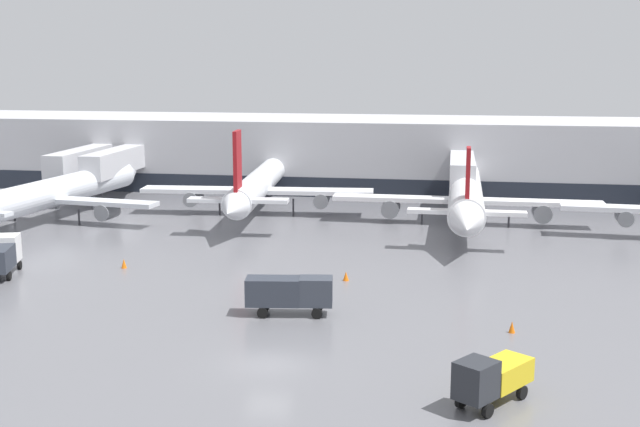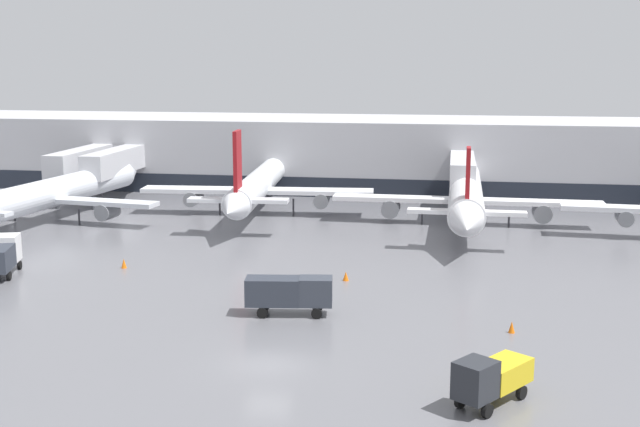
# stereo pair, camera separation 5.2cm
# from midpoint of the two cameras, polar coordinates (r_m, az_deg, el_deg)

# --- Properties ---
(ground_plane) EXTENTS (320.00, 320.00, 0.00)m
(ground_plane) POSITION_cam_midpoint_polar(r_m,az_deg,el_deg) (44.82, -3.76, -10.63)
(ground_plane) COLOR slate
(terminal_building) EXTENTS (160.00, 29.90, 9.00)m
(terminal_building) POSITION_cam_midpoint_polar(r_m,az_deg,el_deg) (103.53, 3.85, 4.26)
(terminal_building) COLOR #B2B2B7
(terminal_building) RESTS_ON ground_plane
(parked_jet_1) EXTENTS (24.03, 35.70, 9.73)m
(parked_jet_1) POSITION_cam_midpoint_polar(r_m,az_deg,el_deg) (86.52, -18.73, 1.33)
(parked_jet_1) COLOR silver
(parked_jet_1) RESTS_ON ground_plane
(parked_jet_2) EXTENTS (26.85, 35.28, 9.08)m
(parked_jet_2) POSITION_cam_midpoint_polar(r_m,az_deg,el_deg) (81.84, 10.30, 1.32)
(parked_jet_2) COLOR white
(parked_jet_2) RESTS_ON ground_plane
(parked_jet_5) EXTENTS (25.03, 32.57, 9.98)m
(parked_jet_5) POSITION_cam_midpoint_polar(r_m,az_deg,el_deg) (85.90, -4.54, 1.96)
(parked_jet_5) COLOR silver
(parked_jet_5) RESTS_ON ground_plane
(service_truck_0) EXTENTS (3.20, 5.55, 2.82)m
(service_truck_0) POSITION_cam_midpoint_polar(r_m,az_deg,el_deg) (66.58, -21.69, -2.75)
(service_truck_0) COLOR #2D333D
(service_truck_0) RESTS_ON ground_plane
(service_truck_1) EXTENTS (4.12, 4.82, 2.53)m
(service_truck_1) POSITION_cam_midpoint_polar(r_m,az_deg,el_deg) (40.20, 12.03, -11.30)
(service_truck_1) COLOR gold
(service_truck_1) RESTS_ON ground_plane
(service_truck_2) EXTENTS (5.79, 2.34, 2.53)m
(service_truck_2) POSITION_cam_midpoint_polar(r_m,az_deg,el_deg) (52.40, -2.25, -5.58)
(service_truck_2) COLOR #2D333D
(service_truck_2) RESTS_ON ground_plane
(traffic_cone_0) EXTENTS (0.46, 0.46, 0.70)m
(traffic_cone_0) POSITION_cam_midpoint_polar(r_m,az_deg,el_deg) (60.67, 1.83, -4.47)
(traffic_cone_0) COLOR orange
(traffic_cone_0) RESTS_ON ground_plane
(traffic_cone_1) EXTENTS (0.40, 0.40, 0.72)m
(traffic_cone_1) POSITION_cam_midpoint_polar(r_m,az_deg,el_deg) (50.78, 13.46, -7.86)
(traffic_cone_1) COLOR orange
(traffic_cone_1) RESTS_ON ground_plane
(traffic_cone_2) EXTENTS (0.44, 0.44, 0.76)m
(traffic_cone_2) POSITION_cam_midpoint_polar(r_m,az_deg,el_deg) (66.10, -13.79, -3.47)
(traffic_cone_2) COLOR orange
(traffic_cone_2) RESTS_ON ground_plane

